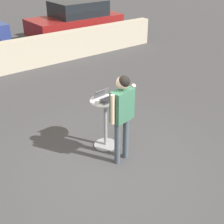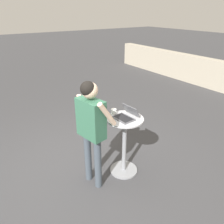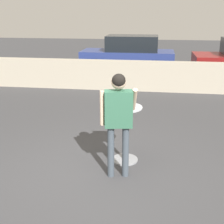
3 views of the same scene
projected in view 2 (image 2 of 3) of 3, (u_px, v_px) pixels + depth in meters
ground_plane at (81, 173)px, 3.77m from camera, size 50.00×50.00×0.00m
cafe_table at (124, 142)px, 3.59m from camera, size 0.59×0.59×1.03m
laptop at (126, 116)px, 3.40m from camera, size 0.35×0.34×0.19m
coffee_mug at (114, 111)px, 3.53m from camera, size 0.12×0.09×0.09m
standing_person at (91, 122)px, 3.11m from camera, size 0.58×0.44×1.72m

